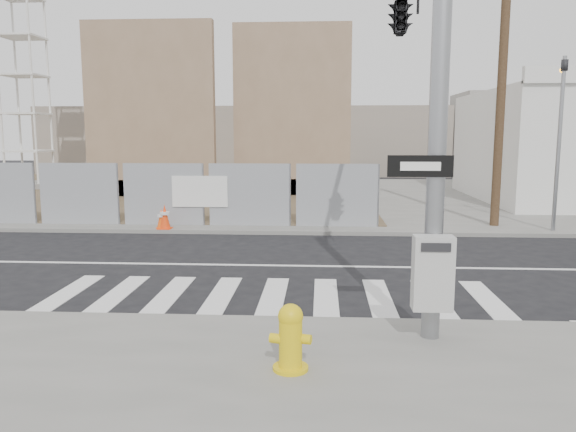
# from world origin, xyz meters

# --- Properties ---
(ground) EXTENTS (100.00, 100.00, 0.00)m
(ground) POSITION_xyz_m (0.00, 0.00, 0.00)
(ground) COLOR black
(ground) RESTS_ON ground
(sidewalk_far) EXTENTS (50.00, 20.00, 0.12)m
(sidewalk_far) POSITION_xyz_m (0.00, 14.00, 0.06)
(sidewalk_far) COLOR slate
(sidewalk_far) RESTS_ON ground
(signal_pole) EXTENTS (0.96, 5.87, 7.00)m
(signal_pole) POSITION_xyz_m (2.49, -2.05, 4.78)
(signal_pole) COLOR gray
(signal_pole) RESTS_ON sidewalk_near
(far_signal_pole) EXTENTS (0.16, 0.20, 5.60)m
(far_signal_pole) POSITION_xyz_m (8.00, 4.60, 3.48)
(far_signal_pole) COLOR gray
(far_signal_pole) RESTS_ON sidewalk_far
(concrete_wall_left) EXTENTS (6.00, 1.30, 8.00)m
(concrete_wall_left) POSITION_xyz_m (-7.00, 13.08, 3.38)
(concrete_wall_left) COLOR #7E634B
(concrete_wall_left) RESTS_ON sidewalk_far
(concrete_wall_right) EXTENTS (5.50, 1.30, 8.00)m
(concrete_wall_right) POSITION_xyz_m (-0.50, 14.08, 3.38)
(concrete_wall_right) COLOR #7E634B
(concrete_wall_right) RESTS_ON sidewalk_far
(crane_tower) EXTENTS (2.60, 2.60, 18.15)m
(crane_tower) POSITION_xyz_m (-15.00, 17.00, 9.02)
(crane_tower) COLOR slate
(crane_tower) RESTS_ON sidewalk_far
(utility_pole_right) EXTENTS (1.60, 0.28, 10.00)m
(utility_pole_right) POSITION_xyz_m (6.50, 5.50, 5.20)
(utility_pole_right) COLOR #4B3623
(utility_pole_right) RESTS_ON sidewalk_far
(fire_hydrant) EXTENTS (0.55, 0.55, 0.85)m
(fire_hydrant) POSITION_xyz_m (0.52, -6.08, 0.54)
(fire_hydrant) COLOR yellow
(fire_hydrant) RESTS_ON sidewalk_near
(traffic_cone_c) EXTENTS (0.43, 0.43, 0.63)m
(traffic_cone_c) POSITION_xyz_m (-4.08, 4.25, 0.43)
(traffic_cone_c) COLOR #FF550D
(traffic_cone_c) RESTS_ON sidewalk_far
(traffic_cone_d) EXTENTS (0.40, 0.40, 0.77)m
(traffic_cone_d) POSITION_xyz_m (-3.96, 4.22, 0.49)
(traffic_cone_d) COLOR #FB3D0D
(traffic_cone_d) RESTS_ON sidewalk_far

